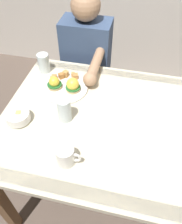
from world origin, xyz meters
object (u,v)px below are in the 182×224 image
at_px(water_glass_far, 44,64).
at_px(dining_table, 115,134).
at_px(fruit_bowl, 18,117).
at_px(coffee_mug, 66,156).
at_px(water_glass_extra, 64,111).
at_px(eggs_benedict_plate, 65,86).
at_px(diner_person, 86,62).

bearing_deg(water_glass_far, dining_table, -32.20).
xyz_separation_m(fruit_bowl, coffee_mug, (0.31, -0.18, 0.02)).
bearing_deg(water_glass_extra, water_glass_far, 124.65).
distance_m(dining_table, eggs_benedict_plate, 0.40).
xyz_separation_m(dining_table, coffee_mug, (-0.18, -0.28, 0.16)).
relative_size(dining_table, water_glass_far, 9.97).
height_order(dining_table, water_glass_extra, water_glass_extra).
relative_size(coffee_mug, water_glass_extra, 0.84).
distance_m(dining_table, water_glass_far, 0.62).
height_order(water_glass_far, diner_person, diner_person).
xyz_separation_m(coffee_mug, diner_person, (-0.13, 0.88, -0.14)).
distance_m(fruit_bowl, coffee_mug, 0.35).
distance_m(dining_table, water_glass_extra, 0.31).
distance_m(coffee_mug, water_glass_far, 0.69).
bearing_deg(water_glass_far, water_glass_extra, -55.35).
relative_size(dining_table, coffee_mug, 10.77).
xyz_separation_m(eggs_benedict_plate, fruit_bowl, (-0.15, -0.29, 0.00)).
height_order(eggs_benedict_plate, diner_person, diner_person).
bearing_deg(fruit_bowl, dining_table, 12.15).
bearing_deg(fruit_bowl, water_glass_far, 92.98).
bearing_deg(coffee_mug, water_glass_extra, 108.65).
xyz_separation_m(fruit_bowl, water_glass_far, (-0.02, 0.43, 0.02)).
height_order(dining_table, fruit_bowl, fruit_bowl).
relative_size(dining_table, eggs_benedict_plate, 4.44).
height_order(dining_table, water_glass_far, water_glass_far).
bearing_deg(water_glass_far, coffee_mug, -61.22).
distance_m(water_glass_extra, diner_person, 0.66).
relative_size(dining_table, water_glass_extra, 9.03).
xyz_separation_m(dining_table, diner_person, (-0.31, 0.60, 0.02)).
distance_m(eggs_benedict_plate, coffee_mug, 0.49).
bearing_deg(water_glass_extra, dining_table, 8.62).
bearing_deg(fruit_bowl, diner_person, 75.92).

